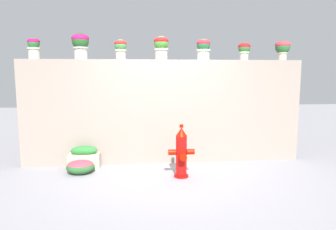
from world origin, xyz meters
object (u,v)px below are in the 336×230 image
(potted_plant_2, at_px, (121,47))
(potted_plant_3, at_px, (161,46))
(potted_plant_0, at_px, (34,47))
(potted_plant_1, at_px, (80,43))
(flower_bush_left, at_px, (80,166))
(potted_plant_4, at_px, (203,48))
(potted_plant_5, at_px, (244,49))
(fire_hydrant, at_px, (181,153))
(planter_box, at_px, (84,158))
(potted_plant_6, at_px, (283,48))

(potted_plant_2, height_order, potted_plant_3, potted_plant_3)
(potted_plant_0, xyz_separation_m, potted_plant_3, (2.40, -0.02, 0.04))
(potted_plant_1, relative_size, potted_plant_2, 1.31)
(potted_plant_2, relative_size, flower_bush_left, 0.77)
(potted_plant_1, distance_m, potted_plant_4, 2.39)
(potted_plant_4, relative_size, potted_plant_5, 1.16)
(fire_hydrant, bearing_deg, potted_plant_0, 158.76)
(fire_hydrant, distance_m, planter_box, 1.87)
(potted_plant_0, distance_m, flower_bush_left, 2.41)
(potted_plant_5, xyz_separation_m, fire_hydrant, (-1.44, -1.06, -1.85))
(potted_plant_0, xyz_separation_m, planter_box, (0.91, -0.39, -2.07))
(potted_plant_4, relative_size, potted_plant_6, 1.02)
(potted_plant_1, distance_m, potted_plant_5, 3.24)
(potted_plant_6, bearing_deg, fire_hydrant, -154.89)
(potted_plant_2, xyz_separation_m, potted_plant_3, (0.79, -0.02, 0.04))
(potted_plant_3, bearing_deg, potted_plant_4, 0.98)
(flower_bush_left, distance_m, planter_box, 0.26)
(potted_plant_2, relative_size, potted_plant_6, 0.94)
(potted_plant_2, bearing_deg, flower_bush_left, -138.93)
(potted_plant_2, relative_size, potted_plant_4, 0.92)
(potted_plant_4, distance_m, planter_box, 3.14)
(potted_plant_1, height_order, potted_plant_6, potted_plant_1)
(potted_plant_4, xyz_separation_m, flower_bush_left, (-2.36, -0.63, -2.16))
(potted_plant_0, xyz_separation_m, potted_plant_1, (0.85, 0.05, 0.08))
(potted_plant_3, height_order, potted_plant_6, potted_plant_3)
(potted_plant_5, bearing_deg, potted_plant_1, 179.75)
(potted_plant_1, height_order, fire_hydrant, potted_plant_1)
(potted_plant_0, height_order, potted_plant_3, potted_plant_3)
(potted_plant_0, height_order, potted_plant_6, potted_plant_6)
(potted_plant_0, relative_size, potted_plant_1, 0.79)
(potted_plant_6, distance_m, planter_box, 4.52)
(potted_plant_0, relative_size, flower_bush_left, 0.81)
(fire_hydrant, bearing_deg, flower_bush_left, 167.30)
(potted_plant_4, distance_m, flower_bush_left, 3.26)
(potted_plant_4, bearing_deg, potted_plant_6, 0.92)
(potted_plant_6, bearing_deg, planter_box, -174.14)
(potted_plant_6, xyz_separation_m, flower_bush_left, (-4.02, -0.65, -2.18))
(potted_plant_1, xyz_separation_m, potted_plant_3, (1.55, -0.07, -0.04))
(potted_plant_5, relative_size, potted_plant_6, 0.88)
(potted_plant_5, distance_m, flower_bush_left, 3.91)
(fire_hydrant, relative_size, planter_box, 1.59)
(potted_plant_1, xyz_separation_m, fire_hydrant, (1.80, -1.08, -1.93))
(potted_plant_3, xyz_separation_m, potted_plant_4, (0.84, 0.01, -0.03))
(potted_plant_2, distance_m, potted_plant_4, 1.63)
(potted_plant_0, relative_size, potted_plant_3, 0.88)
(planter_box, bearing_deg, potted_plant_5, 7.52)
(potted_plant_5, bearing_deg, potted_plant_4, -177.51)
(flower_bush_left, bearing_deg, potted_plant_2, 41.07)
(potted_plant_4, distance_m, potted_plant_5, 0.85)
(potted_plant_1, bearing_deg, fire_hydrant, -30.81)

